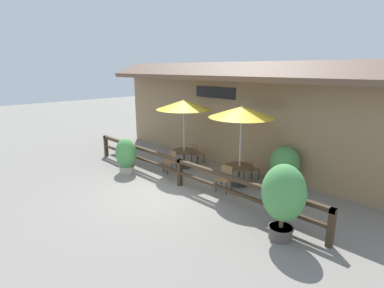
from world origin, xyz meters
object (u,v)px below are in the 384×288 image
chair_near_wallside (197,153)px  potted_plant_tall_tropical (126,155)px  dining_table_near (184,154)px  dining_table_middle (239,170)px  patio_umbrella_middle (242,112)px  patio_umbrella_near (184,105)px  chair_middle_wallside (251,168)px  chair_near_streetside (171,161)px  chair_middle_streetside (225,177)px  potted_plant_small_flowering (283,196)px  potted_plant_corner_fern (285,163)px

chair_near_wallside → potted_plant_tall_tropical: potted_plant_tall_tropical is taller
dining_table_near → dining_table_middle: bearing=0.5°
patio_umbrella_middle → patio_umbrella_near: bearing=-179.5°
patio_umbrella_near → chair_near_wallside: size_ratio=3.34×
dining_table_middle → chair_middle_wallside: chair_middle_wallside is taller
chair_near_streetside → chair_middle_streetside: size_ratio=1.00×
chair_near_streetside → potted_plant_tall_tropical: 1.76m
chair_middle_wallside → patio_umbrella_near: bearing=24.4°
chair_near_wallside → dining_table_middle: bearing=169.8°
chair_near_streetside → potted_plant_small_flowering: potted_plant_small_flowering is taller
dining_table_near → chair_middle_streetside: chair_middle_streetside is taller
chair_middle_streetside → potted_plant_corner_fern: 2.13m
chair_middle_streetside → potted_plant_small_flowering: potted_plant_small_flowering is taller
dining_table_middle → chair_near_streetside: bearing=-163.7°
dining_table_middle → chair_middle_streetside: bearing=-93.7°
chair_near_streetside → chair_middle_wallside: bearing=43.4°
dining_table_near → potted_plant_corner_fern: bearing=14.9°
dining_table_near → chair_middle_streetside: 2.82m
chair_middle_wallside → dining_table_middle: bearing=101.2°
chair_near_streetside → chair_middle_streetside: 2.66m
potted_plant_tall_tropical → potted_plant_corner_fern: bearing=31.3°
chair_near_streetside → potted_plant_tall_tropical: potted_plant_tall_tropical is taller
dining_table_near → potted_plant_small_flowering: potted_plant_small_flowering is taller
dining_table_middle → chair_middle_streetside: 0.72m
potted_plant_tall_tropical → potted_plant_small_flowering: bearing=0.5°
chair_near_wallside → chair_middle_streetside: size_ratio=1.00×
patio_umbrella_middle → potted_plant_corner_fern: bearing=41.9°
chair_near_wallside → potted_plant_small_flowering: potted_plant_small_flowering is taller
chair_near_wallside → potted_plant_corner_fern: bearing=-171.6°
chair_middle_streetside → potted_plant_tall_tropical: potted_plant_tall_tropical is taller
chair_middle_streetside → potted_plant_tall_tropical: size_ratio=0.62×
patio_umbrella_middle → chair_middle_wallside: 2.23m
patio_umbrella_near → chair_middle_streetside: bearing=-14.1°
dining_table_near → chair_near_wallside: chair_near_wallside is taller
chair_near_streetside → potted_plant_tall_tropical: bearing=-119.6°
chair_near_streetside → patio_umbrella_middle: bearing=30.4°
potted_plant_small_flowering → potted_plant_tall_tropical: (-6.66, -0.06, -0.41)m
patio_umbrella_middle → chair_middle_streetside: size_ratio=3.34×
chair_middle_wallside → potted_plant_tall_tropical: bearing=44.8°
patio_umbrella_near → dining_table_middle: (2.78, 0.03, -2.01)m
patio_umbrella_middle → chair_middle_streetside: patio_umbrella_middle is taller
dining_table_near → chair_middle_wallside: (2.75, 0.74, -0.11)m
patio_umbrella_near → dining_table_middle: size_ratio=2.91×
chair_near_wallside → chair_middle_wallside: size_ratio=1.00×
dining_table_near → potted_plant_small_flowering: bearing=-19.6°
patio_umbrella_middle → chair_middle_wallside: size_ratio=3.34×
dining_table_middle → chair_near_wallside: bearing=165.4°
chair_near_wallside → chair_near_streetside: bearing=98.5°
chair_near_streetside → patio_umbrella_middle: (2.71, 0.79, 2.12)m
chair_middle_wallside → chair_near_wallside: bearing=8.9°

